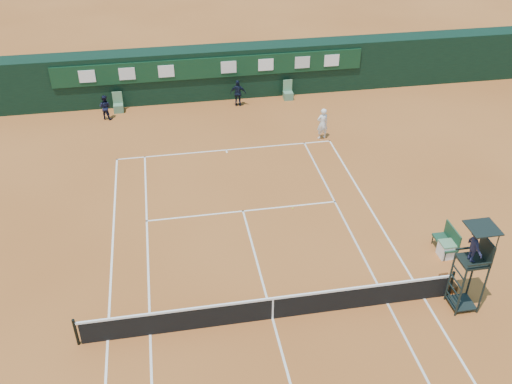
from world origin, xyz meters
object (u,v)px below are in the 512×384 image
Objects in this scene: player_bench at (448,239)px; cooler at (447,249)px; tennis_net at (273,308)px; umpire_chair at (475,251)px; player at (322,124)px.

player_bench is 0.40m from cooler.
tennis_net is 7.56m from cooler.
umpire_chair is at bearing -4.83° from tennis_net.
player is at bearing 67.27° from tennis_net.
cooler is (-0.14, -0.26, -0.27)m from player_bench.
player reaches higher than player_bench.
cooler is at bearing 15.83° from tennis_net.
umpire_chair reaches higher than tennis_net.
player_bench is 1.86× the size of cooler.
player_bench is at bearing 92.12° from player.
cooler is at bearing 91.04° from player.
cooler is 10.45m from player.
player is at bearing 101.74° from cooler.
umpire_chair reaches higher than player.
tennis_net and player_bench have the same top height.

